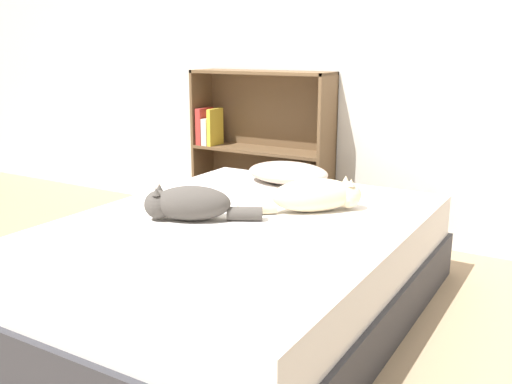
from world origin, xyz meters
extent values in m
plane|color=#997F60|center=(0.00, 0.00, 0.00)|extent=(8.00, 8.00, 0.00)
cube|color=silver|center=(0.00, 1.37, 1.25)|extent=(8.00, 0.06, 2.50)
cube|color=#333338|center=(0.00, 0.00, 0.11)|extent=(1.46, 1.92, 0.23)
cube|color=silver|center=(0.00, 0.00, 0.33)|extent=(1.41, 1.86, 0.21)
ellipsoid|color=#B29E8E|center=(-0.16, 0.76, 0.49)|extent=(0.47, 0.34, 0.11)
ellipsoid|color=beige|center=(0.22, 0.30, 0.52)|extent=(0.40, 0.39, 0.16)
sphere|color=beige|center=(0.34, 0.42, 0.51)|extent=(0.13, 0.13, 0.13)
cone|color=beige|center=(0.32, 0.45, 0.58)|extent=(0.04, 0.04, 0.03)
cone|color=beige|center=(0.36, 0.39, 0.58)|extent=(0.04, 0.04, 0.03)
cylinder|color=beige|center=(0.02, 0.12, 0.47)|extent=(0.17, 0.16, 0.06)
ellipsoid|color=#47423D|center=(-0.19, -0.10, 0.51)|extent=(0.39, 0.32, 0.15)
sphere|color=#47423D|center=(-0.32, -0.17, 0.51)|extent=(0.13, 0.13, 0.13)
cone|color=#47423D|center=(-0.30, -0.20, 0.58)|extent=(0.04, 0.04, 0.03)
cone|color=#47423D|center=(-0.33, -0.14, 0.58)|extent=(0.04, 0.04, 0.03)
cylinder|color=#47423D|center=(0.02, 0.02, 0.47)|extent=(0.17, 0.13, 0.06)
cube|color=brown|center=(-1.07, 1.20, 0.52)|extent=(0.02, 0.26, 1.04)
cube|color=brown|center=(-0.12, 1.20, 0.52)|extent=(0.02, 0.26, 1.04)
cube|color=brown|center=(-0.59, 1.20, 0.01)|extent=(0.97, 0.26, 0.02)
cube|color=brown|center=(-0.59, 1.20, 1.03)|extent=(0.97, 0.26, 0.02)
cube|color=brown|center=(-0.59, 1.20, 0.52)|extent=(0.93, 0.26, 0.02)
cube|color=brown|center=(-0.59, 1.32, 0.52)|extent=(0.97, 0.02, 1.04)
cube|color=#B7332D|center=(-1.03, 1.16, 0.65)|extent=(0.04, 0.16, 0.25)
cube|color=beige|center=(-0.98, 1.16, 0.62)|extent=(0.04, 0.16, 0.18)
cube|color=gold|center=(-0.94, 1.16, 0.65)|extent=(0.03, 0.16, 0.25)
camera|label=1|loc=(1.31, -2.04, 1.19)|focal=40.00mm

